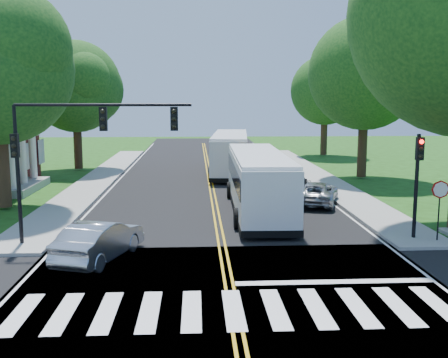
{
  "coord_description": "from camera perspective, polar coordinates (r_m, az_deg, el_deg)",
  "views": [
    {
      "loc": [
        -1.04,
        -14.73,
        5.97
      ],
      "look_at": [
        0.22,
        8.65,
        2.4
      ],
      "focal_mm": 42.0,
      "sensor_mm": 36.0,
      "label": 1
    }
  ],
  "objects": [
    {
      "name": "bus_follow",
      "position": [
        42.51,
        0.68,
        2.92
      ],
      "size": [
        3.84,
        12.65,
        3.22
      ],
      "rotation": [
        0.0,
        0.0,
        3.05
      ],
      "color": "silver",
      "rests_on": "road"
    },
    {
      "name": "bus_lead",
      "position": [
        27.87,
        3.74,
        -0.2
      ],
      "size": [
        3.16,
        12.28,
        3.16
      ],
      "rotation": [
        0.0,
        0.0,
        3.12
      ],
      "color": "silver",
      "rests_on": "road"
    },
    {
      "name": "tree_east_far",
      "position": [
        56.39,
        10.96,
        9.42
      ],
      "size": [
        7.2,
        7.2,
        10.34
      ],
      "color": "black",
      "rests_on": "ground"
    },
    {
      "name": "stop_sign",
      "position": [
        23.35,
        22.45,
        -1.71
      ],
      "size": [
        0.76,
        0.08,
        2.53
      ],
      "color": "black",
      "rests_on": "ground"
    },
    {
      "name": "ground",
      "position": [
        15.93,
        0.92,
        -13.35
      ],
      "size": [
        140.0,
        140.0,
        0.0
      ],
      "primitive_type": "plane",
      "color": "#1C3F0F",
      "rests_on": "ground"
    },
    {
      "name": "hatchback",
      "position": [
        20.23,
        -13.37,
        -6.5
      ],
      "size": [
        2.95,
        4.79,
        1.49
      ],
      "primitive_type": "imported",
      "rotation": [
        0.0,
        0.0,
        2.81
      ],
      "color": "silver",
      "rests_on": "road"
    },
    {
      "name": "crosswalk",
      "position": [
        15.46,
        1.05,
        -13.99
      ],
      "size": [
        12.6,
        3.0,
        0.01
      ],
      "primitive_type": "cube",
      "color": "silver",
      "rests_on": "road"
    },
    {
      "name": "tree_east_mid",
      "position": [
        40.75,
        15.13,
        11.03
      ],
      "size": [
        8.4,
        8.4,
        11.93
      ],
      "color": "black",
      "rests_on": "ground"
    },
    {
      "name": "sidewalk_nw",
      "position": [
        40.81,
        -13.3,
        0.13
      ],
      "size": [
        2.6,
        40.0,
        0.15
      ],
      "primitive_type": "cube",
      "color": "gray",
      "rests_on": "ground"
    },
    {
      "name": "edge_line_w",
      "position": [
        37.65,
        -11.85,
        -0.62
      ],
      "size": [
        0.12,
        70.0,
        0.01
      ],
      "primitive_type": "cube",
      "color": "silver",
      "rests_on": "road"
    },
    {
      "name": "center_line",
      "position": [
        37.22,
        -1.44,
        -0.54
      ],
      "size": [
        0.36,
        70.0,
        0.01
      ],
      "primitive_type": "cube",
      "color": "gold",
      "rests_on": "road"
    },
    {
      "name": "tree_west_far",
      "position": [
        45.83,
        -15.87,
        9.63
      ],
      "size": [
        7.6,
        7.6,
        10.67
      ],
      "color": "black",
      "rests_on": "ground"
    },
    {
      "name": "signal_nw",
      "position": [
        21.75,
        -15.9,
        4.15
      ],
      "size": [
        7.15,
        0.46,
        5.66
      ],
      "color": "black",
      "rests_on": "ground"
    },
    {
      "name": "suv",
      "position": [
        30.45,
        10.08,
        -1.51
      ],
      "size": [
        3.56,
        5.09,
        1.29
      ],
      "primitive_type": "imported",
      "rotation": [
        0.0,
        0.0,
        2.81
      ],
      "color": "#A1A4A8",
      "rests_on": "road"
    },
    {
      "name": "cross_road",
      "position": [
        15.92,
        0.92,
        -13.33
      ],
      "size": [
        60.0,
        12.0,
        0.01
      ],
      "primitive_type": "cube",
      "color": "black",
      "rests_on": "ground"
    },
    {
      "name": "dark_sedan",
      "position": [
        33.81,
        7.72,
        -0.53
      ],
      "size": [
        2.0,
        4.26,
        1.2
      ],
      "primitive_type": "imported",
      "rotation": [
        0.0,
        0.0,
        3.06
      ],
      "color": "black",
      "rests_on": "road"
    },
    {
      "name": "signal_ne",
      "position": [
        23.29,
        20.32,
        0.71
      ],
      "size": [
        0.3,
        0.46,
        4.4
      ],
      "color": "black",
      "rests_on": "ground"
    },
    {
      "name": "road",
      "position": [
        33.28,
        -1.24,
        -1.65
      ],
      "size": [
        14.0,
        96.0,
        0.01
      ],
      "primitive_type": "cube",
      "color": "black",
      "rests_on": "ground"
    },
    {
      "name": "edge_line_e",
      "position": [
        38.03,
        8.85,
        -0.44
      ],
      "size": [
        0.12,
        70.0,
        0.01
      ],
      "primitive_type": "cube",
      "color": "silver",
      "rests_on": "road"
    },
    {
      "name": "stop_bar",
      "position": [
        17.96,
        11.97,
        -10.88
      ],
      "size": [
        6.6,
        0.4,
        0.01
      ],
      "primitive_type": "cube",
      "color": "silver",
      "rests_on": "road"
    },
    {
      "name": "sidewalk_ne",
      "position": [
        41.24,
        10.04,
        0.32
      ],
      "size": [
        2.6,
        40.0,
        0.15
      ],
      "primitive_type": "cube",
      "color": "gray",
      "rests_on": "ground"
    }
  ]
}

